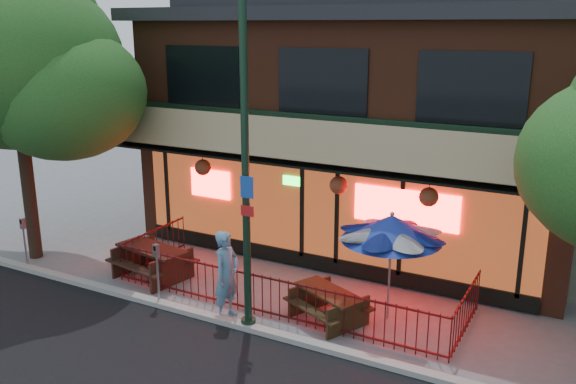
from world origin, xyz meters
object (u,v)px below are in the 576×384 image
object	(u,v)px
patio_umbrella	(392,228)
street_light	(246,187)
picnic_table_right	(329,301)
picnic_table_left	(152,258)
parking_meter_near	(157,264)
parking_meter_far	(24,235)
pedestrian	(227,275)
street_tree_left	(16,52)

from	to	relation	value
patio_umbrella	street_light	bearing A→B (deg)	-143.84
picnic_table_right	picnic_table_left	bearing A→B (deg)	179.73
parking_meter_near	patio_umbrella	bearing A→B (deg)	20.21
picnic_table_left	parking_meter_near	bearing A→B (deg)	-44.83
picnic_table_left	parking_meter_far	bearing A→B (deg)	-161.71
pedestrian	picnic_table_left	bearing A→B (deg)	74.61
parking_meter_near	parking_meter_far	xyz separation A→B (m)	(-4.53, 0.00, -0.04)
picnic_table_left	parking_meter_near	size ratio (longest dim) A/B	1.47
street_tree_left	parking_meter_far	distance (m)	4.80
street_light	picnic_table_right	bearing A→B (deg)	38.27
street_tree_left	parking_meter_far	size ratio (longest dim) A/B	5.67
picnic_table_right	parking_meter_far	xyz separation A→B (m)	(-8.40, -1.10, 0.49)
street_light	parking_meter_near	size ratio (longest dim) A/B	4.74
picnic_table_left	pedestrian	xyz separation A→B (m)	(2.93, -0.93, 0.46)
street_tree_left	pedestrian	world-z (taller)	street_tree_left
picnic_table_right	patio_umbrella	bearing A→B (deg)	33.35
street_tree_left	parking_meter_near	size ratio (longest dim) A/B	5.45
patio_umbrella	parking_meter_near	distance (m)	5.43
street_tree_left	patio_umbrella	xyz separation A→B (m)	(9.98, 1.05, -3.54)
picnic_table_right	pedestrian	xyz separation A→B (m)	(-2.07, -0.91, 0.55)
pedestrian	parking_meter_near	distance (m)	1.81
pedestrian	parking_meter_far	world-z (taller)	pedestrian
street_light	picnic_table_right	xyz separation A→B (m)	(1.40, 1.10, -2.68)
picnic_table_left	street_light	bearing A→B (deg)	-17.36
street_light	pedestrian	world-z (taller)	street_light
picnic_table_right	parking_meter_far	distance (m)	8.49
street_light	parking_meter_near	world-z (taller)	street_light
street_tree_left	picnic_table_right	bearing A→B (deg)	2.03
picnic_table_left	parking_meter_far	world-z (taller)	parking_meter_far
pedestrian	picnic_table_right	bearing A→B (deg)	-64.12
street_light	street_tree_left	world-z (taller)	street_tree_left
picnic_table_right	patio_umbrella	world-z (taller)	patio_umbrella
picnic_table_right	pedestrian	size ratio (longest dim) A/B	1.01
street_tree_left	picnic_table_right	world-z (taller)	street_tree_left
picnic_table_right	pedestrian	world-z (taller)	pedestrian
picnic_table_left	patio_umbrella	xyz separation A→B (m)	(6.12, 0.71, 1.58)
picnic_table_right	street_tree_left	bearing A→B (deg)	-177.97
street_light	parking_meter_far	bearing A→B (deg)	179.98
picnic_table_left	parking_meter_far	xyz separation A→B (m)	(-3.40, -1.12, 0.41)
picnic_table_left	picnic_table_right	size ratio (longest dim) A/B	1.06
street_tree_left	parking_meter_near	bearing A→B (deg)	-8.96
street_tree_left	picnic_table_left	size ratio (longest dim) A/B	3.70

